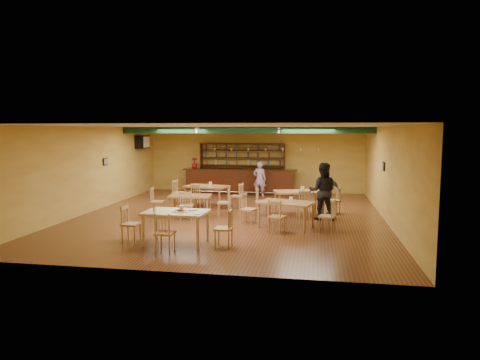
% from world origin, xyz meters
% --- Properties ---
extents(floor, '(12.00, 12.00, 0.00)m').
position_xyz_m(floor, '(0.00, 0.00, 0.00)').
color(floor, '#512A17').
rests_on(floor, ground).
extents(ceiling_beam, '(10.00, 0.30, 0.25)m').
position_xyz_m(ceiling_beam, '(0.00, 2.80, 2.87)').
color(ceiling_beam, '#103218').
rests_on(ceiling_beam, ceiling).
extents(track_rail_left, '(0.05, 2.50, 0.05)m').
position_xyz_m(track_rail_left, '(-1.80, 3.40, 2.94)').
color(track_rail_left, white).
rests_on(track_rail_left, ceiling).
extents(track_rail_right, '(0.05, 2.50, 0.05)m').
position_xyz_m(track_rail_right, '(1.40, 3.40, 2.94)').
color(track_rail_right, white).
rests_on(track_rail_right, ceiling).
extents(ac_unit, '(0.34, 0.70, 0.48)m').
position_xyz_m(ac_unit, '(-4.80, 4.20, 2.35)').
color(ac_unit, white).
rests_on(ac_unit, wall_left).
extents(picture_left, '(0.04, 0.34, 0.28)m').
position_xyz_m(picture_left, '(-4.97, 1.00, 1.70)').
color(picture_left, black).
rests_on(picture_left, wall_left).
extents(picture_right, '(0.04, 0.34, 0.28)m').
position_xyz_m(picture_right, '(4.97, 0.50, 1.70)').
color(picture_right, black).
rests_on(picture_right, wall_right).
extents(bar_counter, '(5.14, 0.85, 1.13)m').
position_xyz_m(bar_counter, '(-0.57, 5.15, 0.56)').
color(bar_counter, '#33140A').
rests_on(bar_counter, ground).
extents(back_bar_hutch, '(3.98, 0.40, 2.28)m').
position_xyz_m(back_bar_hutch, '(-0.57, 5.78, 1.14)').
color(back_bar_hutch, '#33140A').
rests_on(back_bar_hutch, ground).
extents(poinsettia, '(0.35, 0.35, 0.49)m').
position_xyz_m(poinsettia, '(-2.69, 5.15, 1.37)').
color(poinsettia, '#A60F16').
rests_on(poinsettia, bar_counter).
extents(dining_table_a, '(1.74, 1.27, 0.78)m').
position_xyz_m(dining_table_a, '(-1.25, 1.71, 0.39)').
color(dining_table_a, '#A16D39').
rests_on(dining_table_a, ground).
extents(dining_table_b, '(1.79, 1.35, 0.80)m').
position_xyz_m(dining_table_b, '(2.23, 0.68, 0.40)').
color(dining_table_b, '#A16D39').
rests_on(dining_table_b, ground).
extents(dining_table_c, '(1.46, 0.96, 0.69)m').
position_xyz_m(dining_table_c, '(-1.35, -0.16, 0.35)').
color(dining_table_c, '#A16D39').
rests_on(dining_table_c, ground).
extents(dining_table_d, '(1.76, 1.35, 0.78)m').
position_xyz_m(dining_table_d, '(1.97, -1.52, 0.39)').
color(dining_table_d, '#A16D39').
rests_on(dining_table_d, ground).
extents(near_table, '(1.60, 1.07, 0.84)m').
position_xyz_m(near_table, '(-0.64, -3.85, 0.42)').
color(near_table, tan).
rests_on(near_table, ground).
extents(pizza_tray, '(0.41, 0.41, 0.01)m').
position_xyz_m(pizza_tray, '(-0.53, -3.85, 0.85)').
color(pizza_tray, silver).
rests_on(pizza_tray, near_table).
extents(parmesan_shaker, '(0.08, 0.08, 0.11)m').
position_xyz_m(parmesan_shaker, '(-1.15, -4.02, 0.89)').
color(parmesan_shaker, '#EAE5C6').
rests_on(parmesan_shaker, near_table).
extents(napkin_stack, '(0.25, 0.23, 0.03)m').
position_xyz_m(napkin_stack, '(-0.25, -3.63, 0.85)').
color(napkin_stack, white).
rests_on(napkin_stack, near_table).
extents(pizza_server, '(0.33, 0.14, 0.00)m').
position_xyz_m(pizza_server, '(-0.36, -3.80, 0.86)').
color(pizza_server, silver).
rests_on(pizza_server, pizza_tray).
extents(side_plate, '(0.23, 0.23, 0.01)m').
position_xyz_m(side_plate, '(-0.03, -4.08, 0.85)').
color(side_plate, white).
rests_on(side_plate, near_table).
extents(patron_bar, '(0.58, 0.40, 1.54)m').
position_xyz_m(patron_bar, '(0.43, 4.33, 0.77)').
color(patron_bar, '#9353B4').
rests_on(patron_bar, ground).
extents(patron_right_a, '(0.94, 0.75, 1.85)m').
position_xyz_m(patron_right_a, '(3.03, -0.12, 0.92)').
color(patron_right_a, black).
rests_on(patron_right_a, ground).
extents(patron_right_b, '(1.03, 0.64, 1.64)m').
position_xyz_m(patron_right_b, '(3.17, 0.48, 0.82)').
color(patron_right_b, gray).
rests_on(patron_right_b, ground).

